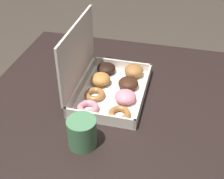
% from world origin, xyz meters
% --- Properties ---
extents(dining_table, '(0.94, 0.92, 0.72)m').
position_xyz_m(dining_table, '(0.00, 0.00, 0.62)').
color(dining_table, black).
rests_on(dining_table, ground_plane).
extents(donut_box, '(0.35, 0.25, 0.26)m').
position_xyz_m(donut_box, '(0.06, 0.02, 0.77)').
color(donut_box, silver).
rests_on(donut_box, dining_table).
extents(coffee_mug, '(0.09, 0.09, 0.09)m').
position_xyz_m(coffee_mug, '(-0.22, 0.03, 0.77)').
color(coffee_mug, '#4C8456').
rests_on(coffee_mug, dining_table).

